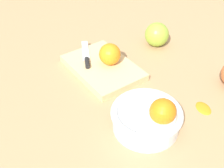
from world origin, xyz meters
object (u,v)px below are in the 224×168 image
at_px(bowl, 148,117).
at_px(cutting_board, 103,68).
at_px(apple_front_right, 157,35).
at_px(knife, 86,57).
at_px(orange_on_board, 110,54).

height_order(bowl, cutting_board, bowl).
bearing_deg(apple_front_right, bowl, 136.43).
xyz_separation_m(bowl, cutting_board, (0.26, -0.04, -0.02)).
height_order(cutting_board, apple_front_right, apple_front_right).
height_order(cutting_board, knife, knife).
distance_m(cutting_board, orange_on_board, 0.05).
xyz_separation_m(bowl, knife, (0.31, -0.01, -0.01)).
relative_size(knife, apple_front_right, 1.82).
bearing_deg(cutting_board, orange_on_board, -101.37).
bearing_deg(cutting_board, bowl, 172.08).
height_order(bowl, apple_front_right, bowl).
relative_size(bowl, apple_front_right, 2.13).
xyz_separation_m(cutting_board, apple_front_right, (0.02, -0.23, 0.03)).
bearing_deg(cutting_board, knife, 22.46).
bearing_deg(apple_front_right, knife, 82.53).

